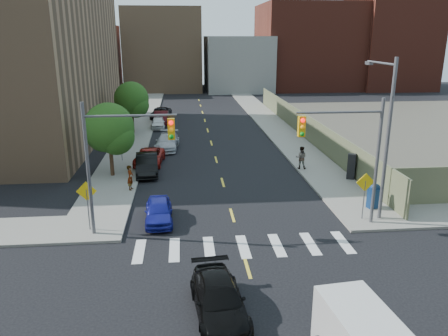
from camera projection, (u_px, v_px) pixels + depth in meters
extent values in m
plane|color=black|center=(254.00, 292.00, 17.81)|extent=(160.00, 160.00, 0.00)
cube|color=gray|center=(144.00, 116.00, 56.61)|extent=(3.50, 73.00, 0.15)
cube|color=gray|center=(262.00, 114.00, 58.03)|extent=(3.50, 73.00, 0.15)
cube|color=#6A6D4C|center=(303.00, 125.00, 44.99)|extent=(0.12, 44.00, 2.50)
cube|color=#592319|center=(77.00, 59.00, 80.75)|extent=(14.00, 18.00, 12.00)
cube|color=#8C6B4C|center=(164.00, 50.00, 83.68)|extent=(14.00, 16.00, 15.00)
cube|color=gray|center=(237.00, 63.00, 83.77)|extent=(12.00, 16.00, 10.00)
cube|color=#592319|center=(306.00, 47.00, 86.09)|extent=(18.00, 18.00, 16.00)
cube|color=#592319|center=(389.00, 41.00, 85.35)|extent=(14.00, 16.00, 18.00)
cylinder|color=#8C6B4C|center=(412.00, 15.00, 84.27)|extent=(1.80, 1.80, 28.00)
cylinder|color=#59595E|center=(88.00, 172.00, 21.82)|extent=(0.18, 0.18, 7.00)
cylinder|color=#59595E|center=(130.00, 116.00, 21.22)|extent=(4.50, 0.12, 0.12)
cube|color=#E5A50C|center=(171.00, 129.00, 21.60)|extent=(0.35, 0.30, 1.05)
cylinder|color=#59595E|center=(377.00, 164.00, 23.19)|extent=(0.18, 0.18, 7.00)
cylinder|color=#59595E|center=(340.00, 112.00, 22.17)|extent=(4.50, 0.12, 0.12)
cube|color=#E5A50C|center=(302.00, 126.00, 22.20)|extent=(0.35, 0.30, 1.05)
cylinder|color=#59595E|center=(387.00, 143.00, 23.44)|extent=(0.20, 0.20, 9.00)
cylinder|color=#59595E|center=(381.00, 63.00, 23.87)|extent=(0.12, 3.50, 0.12)
cube|color=#59595E|center=(369.00, 63.00, 25.43)|extent=(0.25, 0.60, 0.18)
cylinder|color=#59595E|center=(88.00, 211.00, 22.94)|extent=(0.06, 0.06, 2.40)
cube|color=yellow|center=(86.00, 191.00, 22.62)|extent=(1.06, 0.04, 1.06)
cylinder|color=#59595E|center=(364.00, 201.00, 24.31)|extent=(0.06, 0.06, 2.40)
cube|color=yellow|center=(365.00, 182.00, 23.99)|extent=(1.06, 0.04, 1.06)
cylinder|color=#59595E|center=(121.00, 148.00, 35.80)|extent=(0.06, 0.06, 2.40)
cube|color=yellow|center=(121.00, 135.00, 35.48)|extent=(1.06, 0.04, 1.06)
cylinder|color=#332114|center=(112.00, 160.00, 31.93)|extent=(0.28, 0.28, 2.64)
sphere|color=#1A3E11|center=(109.00, 128.00, 31.24)|extent=(3.60, 3.60, 3.60)
sphere|color=#1A3E11|center=(116.00, 137.00, 31.17)|extent=(2.64, 2.64, 2.64)
sphere|color=#1A3E11|center=(105.00, 132.00, 31.71)|extent=(2.88, 2.88, 2.88)
cylinder|color=#332114|center=(133.00, 122.00, 46.23)|extent=(0.28, 0.28, 2.64)
sphere|color=#1A3E11|center=(131.00, 99.00, 45.53)|extent=(3.60, 3.60, 3.60)
sphere|color=#1A3E11|center=(136.00, 105.00, 45.46)|extent=(2.64, 2.64, 2.64)
sphere|color=#1A3E11|center=(128.00, 102.00, 46.00)|extent=(2.88, 2.88, 2.88)
imported|color=navy|center=(159.00, 211.00, 24.40)|extent=(1.68, 3.81, 1.28)
imported|color=black|center=(147.00, 164.00, 32.89)|extent=(1.92, 4.67, 1.50)
imported|color=maroon|center=(149.00, 157.00, 35.25)|extent=(2.50, 4.72, 1.26)
imported|color=#ADAFB5|center=(167.00, 142.00, 40.12)|extent=(2.37, 5.01, 1.41)
imported|color=silver|center=(158.00, 123.00, 49.19)|extent=(1.60, 3.89, 1.32)
imported|color=#3E0C0F|center=(161.00, 118.00, 51.63)|extent=(1.68, 4.58, 1.50)
imported|color=black|center=(161.00, 113.00, 54.94)|extent=(2.77, 5.18, 1.38)
imported|color=black|center=(219.00, 299.00, 16.17)|extent=(2.23, 4.63, 1.30)
cube|color=black|center=(344.00, 310.00, 14.35)|extent=(1.73, 1.22, 0.79)
cube|color=navy|center=(373.00, 198.00, 25.98)|extent=(0.73, 0.63, 1.20)
cylinder|color=navy|center=(374.00, 188.00, 25.79)|extent=(0.67, 0.44, 0.62)
cube|color=black|center=(351.00, 166.00, 31.21)|extent=(0.68, 0.62, 1.85)
imported|color=gray|center=(130.00, 178.00, 29.02)|extent=(0.49, 0.66, 1.68)
imported|color=gray|center=(301.00, 158.00, 33.65)|extent=(1.01, 0.89, 1.76)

